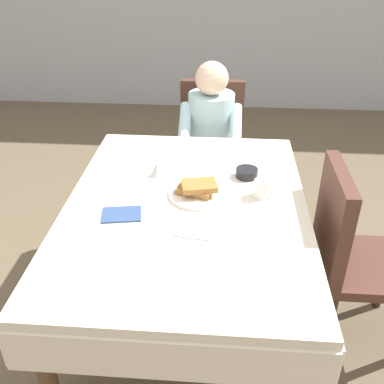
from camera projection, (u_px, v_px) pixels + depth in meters
The scene contains 14 objects.
ground_plane at pixel (187, 319), 2.41m from camera, with size 14.00×14.00×0.00m, color brown.
dining_table_main at pixel (186, 220), 2.08m from camera, with size 1.12×1.52×0.74m.
chair_diner at pixel (211, 141), 3.14m from camera, with size 0.44×0.45×0.93m.
diner_person at pixel (211, 131), 2.93m from camera, with size 0.40×0.43×1.12m.
chair_right_side at pixel (349, 248), 2.09m from camera, with size 0.45×0.44×0.93m.
plate_breakfast at pixel (198, 194), 2.09m from camera, with size 0.28×0.28×0.02m, color white.
breakfast_stack at pixel (197, 188), 2.07m from camera, with size 0.20×0.17×0.06m.
cup_coffee at pixel (262, 189), 2.06m from camera, with size 0.11×0.08×0.08m.
bowl_butter at pixel (247, 173), 2.24m from camera, with size 0.11×0.11×0.04m, color black.
syrup_pitcher at pixel (157, 169), 2.24m from camera, with size 0.08×0.08×0.07m.
fork_left_of_plate at pixel (158, 196), 2.09m from camera, with size 0.18×0.01×0.01m, color silver.
knife_right_of_plate at pixel (239, 199), 2.06m from camera, with size 0.20×0.01×0.01m, color silver.
spoon_near_edge at pixel (191, 237), 1.81m from camera, with size 0.15×0.01×0.01m, color silver.
napkin_folded at pixel (122, 214), 1.95m from camera, with size 0.17×0.12×0.01m, color #334C7F.
Camera 1 is at (0.16, -1.71, 1.83)m, focal length 41.66 mm.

